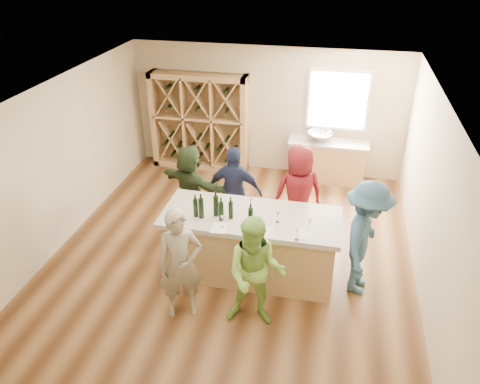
% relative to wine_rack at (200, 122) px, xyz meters
% --- Properties ---
extents(floor, '(6.00, 7.00, 0.10)m').
position_rel_wine_rack_xyz_m(floor, '(1.50, -3.27, -1.15)').
color(floor, brown).
rests_on(floor, ground).
extents(ceiling, '(6.00, 7.00, 0.10)m').
position_rel_wine_rack_xyz_m(ceiling, '(1.50, -3.27, 1.75)').
color(ceiling, white).
rests_on(ceiling, ground).
extents(wall_back, '(6.00, 0.10, 2.80)m').
position_rel_wine_rack_xyz_m(wall_back, '(1.50, 0.28, 0.30)').
color(wall_back, '#C8B591').
rests_on(wall_back, ground).
extents(wall_front, '(6.00, 0.10, 2.80)m').
position_rel_wine_rack_xyz_m(wall_front, '(1.50, -6.82, 0.30)').
color(wall_front, '#C8B591').
rests_on(wall_front, ground).
extents(wall_left, '(0.10, 7.00, 2.80)m').
position_rel_wine_rack_xyz_m(wall_left, '(-1.55, -3.27, 0.30)').
color(wall_left, '#C8B591').
rests_on(wall_left, ground).
extents(wall_right, '(0.10, 7.00, 2.80)m').
position_rel_wine_rack_xyz_m(wall_right, '(4.55, -3.27, 0.30)').
color(wall_right, '#C8B591').
rests_on(wall_right, ground).
extents(window_frame, '(1.30, 0.06, 1.30)m').
position_rel_wine_rack_xyz_m(window_frame, '(3.00, 0.20, 0.65)').
color(window_frame, white).
rests_on(window_frame, wall_back).
extents(window_pane, '(1.18, 0.01, 1.18)m').
position_rel_wine_rack_xyz_m(window_pane, '(3.00, 0.17, 0.65)').
color(window_pane, white).
rests_on(window_pane, wall_back).
extents(wine_rack, '(2.20, 0.45, 2.20)m').
position_rel_wine_rack_xyz_m(wine_rack, '(0.00, 0.00, 0.00)').
color(wine_rack, tan).
rests_on(wine_rack, floor).
extents(back_counter_base, '(1.60, 0.58, 0.86)m').
position_rel_wine_rack_xyz_m(back_counter_base, '(2.90, -0.07, -0.67)').
color(back_counter_base, tan).
rests_on(back_counter_base, floor).
extents(back_counter_top, '(1.70, 0.62, 0.06)m').
position_rel_wine_rack_xyz_m(back_counter_top, '(2.90, -0.07, -0.21)').
color(back_counter_top, '#B1A592').
rests_on(back_counter_top, back_counter_base).
extents(sink, '(0.54, 0.54, 0.19)m').
position_rel_wine_rack_xyz_m(sink, '(2.70, -0.07, -0.09)').
color(sink, silver).
rests_on(sink, back_counter_top).
extents(faucet, '(0.02, 0.02, 0.30)m').
position_rel_wine_rack_xyz_m(faucet, '(2.70, 0.11, -0.03)').
color(faucet, silver).
rests_on(faucet, back_counter_top).
extents(tasting_counter_base, '(2.60, 1.00, 1.00)m').
position_rel_wine_rack_xyz_m(tasting_counter_base, '(1.89, -3.62, -0.60)').
color(tasting_counter_base, tan).
rests_on(tasting_counter_base, floor).
extents(tasting_counter_top, '(2.72, 1.12, 0.08)m').
position_rel_wine_rack_xyz_m(tasting_counter_top, '(1.89, -3.62, -0.06)').
color(tasting_counter_top, '#B1A592').
rests_on(tasting_counter_top, tasting_counter_base).
extents(wine_bottle_a, '(0.10, 0.10, 0.29)m').
position_rel_wine_rack_xyz_m(wine_bottle_a, '(1.08, -3.82, 0.13)').
color(wine_bottle_a, black).
rests_on(wine_bottle_a, tasting_counter_top).
extents(wine_bottle_b, '(0.11, 0.11, 0.32)m').
position_rel_wine_rack_xyz_m(wine_bottle_b, '(1.18, -3.84, 0.14)').
color(wine_bottle_b, black).
rests_on(wine_bottle_b, tasting_counter_top).
extents(wine_bottle_c, '(0.10, 0.10, 0.33)m').
position_rel_wine_rack_xyz_m(wine_bottle_c, '(1.38, -3.74, 0.15)').
color(wine_bottle_c, black).
rests_on(wine_bottle_c, tasting_counter_top).
extents(wine_bottle_d, '(0.09, 0.09, 0.30)m').
position_rel_wine_rack_xyz_m(wine_bottle_d, '(1.48, -3.85, 0.13)').
color(wine_bottle_d, black).
rests_on(wine_bottle_d, tasting_counter_top).
extents(wine_bottle_e, '(0.07, 0.07, 0.28)m').
position_rel_wine_rack_xyz_m(wine_bottle_e, '(1.61, -3.76, 0.12)').
color(wine_bottle_e, black).
rests_on(wine_bottle_e, tasting_counter_top).
extents(wine_glass_a, '(0.08, 0.08, 0.18)m').
position_rel_wine_rack_xyz_m(wine_glass_a, '(1.55, -4.03, 0.07)').
color(wine_glass_a, white).
rests_on(wine_glass_a, tasting_counter_top).
extents(wine_glass_b, '(0.08, 0.08, 0.17)m').
position_rel_wine_rack_xyz_m(wine_glass_b, '(2.05, -4.07, 0.06)').
color(wine_glass_b, white).
rests_on(wine_glass_b, tasting_counter_top).
extents(wine_glass_c, '(0.08, 0.08, 0.16)m').
position_rel_wine_rack_xyz_m(wine_glass_c, '(2.64, -4.12, 0.06)').
color(wine_glass_c, white).
rests_on(wine_glass_c, tasting_counter_top).
extents(wine_glass_d, '(0.08, 0.08, 0.17)m').
position_rel_wine_rack_xyz_m(wine_glass_d, '(2.31, -3.72, 0.07)').
color(wine_glass_d, white).
rests_on(wine_glass_d, tasting_counter_top).
extents(wine_glass_e, '(0.07, 0.07, 0.18)m').
position_rel_wine_rack_xyz_m(wine_glass_e, '(2.79, -3.85, 0.07)').
color(wine_glass_e, white).
rests_on(wine_glass_e, tasting_counter_top).
extents(tasting_menu_a, '(0.24, 0.31, 0.00)m').
position_rel_wine_rack_xyz_m(tasting_menu_a, '(1.50, -4.06, -0.02)').
color(tasting_menu_a, white).
rests_on(tasting_menu_a, tasting_counter_top).
extents(tasting_menu_b, '(0.24, 0.31, 0.00)m').
position_rel_wine_rack_xyz_m(tasting_menu_b, '(2.18, -4.01, -0.02)').
color(tasting_menu_b, white).
rests_on(tasting_menu_b, tasting_counter_top).
extents(tasting_menu_c, '(0.25, 0.31, 0.00)m').
position_rel_wine_rack_xyz_m(tasting_menu_c, '(2.76, -3.96, -0.02)').
color(tasting_menu_c, white).
rests_on(tasting_menu_c, tasting_counter_top).
extents(person_near_left, '(0.75, 0.67, 1.69)m').
position_rel_wine_rack_xyz_m(person_near_left, '(1.12, -4.72, -0.25)').
color(person_near_left, gray).
rests_on(person_near_left, floor).
extents(person_near_right, '(0.85, 0.50, 1.69)m').
position_rel_wine_rack_xyz_m(person_near_right, '(2.16, -4.68, -0.26)').
color(person_near_right, '#8CC64C').
rests_on(person_near_right, floor).
extents(person_server, '(0.76, 1.27, 1.84)m').
position_rel_wine_rack_xyz_m(person_server, '(3.60, -3.66, -0.18)').
color(person_server, '#335972').
rests_on(person_server, floor).
extents(person_far_mid, '(0.99, 0.51, 1.68)m').
position_rel_wine_rack_xyz_m(person_far_mid, '(1.39, -2.54, -0.26)').
color(person_far_mid, '#191E38').
rests_on(person_far_mid, floor).
extents(person_far_right, '(1.02, 0.85, 1.79)m').
position_rel_wine_rack_xyz_m(person_far_right, '(2.50, -2.48, -0.21)').
color(person_far_right, '#590F14').
rests_on(person_far_right, floor).
extents(person_far_left, '(1.58, 1.07, 1.60)m').
position_rel_wine_rack_xyz_m(person_far_left, '(0.55, -2.46, -0.30)').
color(person_far_left, '#263319').
rests_on(person_far_left, floor).
extents(wine_bottle_f, '(0.07, 0.07, 0.30)m').
position_rel_wine_rack_xyz_m(wine_bottle_f, '(1.94, -3.92, 0.13)').
color(wine_bottle_f, black).
rests_on(wine_bottle_f, tasting_counter_top).
extents(wine_glass_f, '(0.07, 0.07, 0.18)m').
position_rel_wine_rack_xyz_m(wine_glass_f, '(1.84, -3.42, 0.07)').
color(wine_glass_f, white).
rests_on(wine_glass_f, tasting_counter_top).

